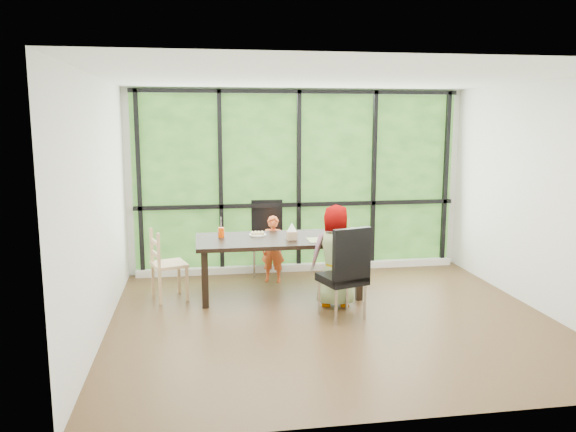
% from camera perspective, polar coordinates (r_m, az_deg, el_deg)
% --- Properties ---
extents(ground, '(5.00, 5.00, 0.00)m').
position_cam_1_polar(ground, '(6.63, 4.45, -10.25)').
color(ground, black).
rests_on(ground, ground).
extents(back_wall, '(5.00, 0.00, 5.00)m').
position_cam_1_polar(back_wall, '(8.49, 1.02, 3.54)').
color(back_wall, silver).
rests_on(back_wall, ground).
extents(foliage_backdrop, '(4.80, 0.02, 2.65)m').
position_cam_1_polar(foliage_backdrop, '(8.47, 1.04, 3.53)').
color(foliage_backdrop, '#23471B').
rests_on(foliage_backdrop, back_wall).
extents(window_mullions, '(4.80, 0.06, 2.65)m').
position_cam_1_polar(window_mullions, '(8.43, 1.09, 3.50)').
color(window_mullions, black).
rests_on(window_mullions, back_wall).
extents(window_sill, '(4.80, 0.12, 0.10)m').
position_cam_1_polar(window_sill, '(8.63, 1.11, -5.14)').
color(window_sill, silver).
rests_on(window_sill, ground).
extents(dining_table, '(2.12, 1.00, 0.75)m').
position_cam_1_polar(dining_table, '(7.40, -0.89, -5.05)').
color(dining_table, black).
rests_on(dining_table, ground).
extents(chair_window_leather, '(0.51, 0.51, 1.08)m').
position_cam_1_polar(chair_window_leather, '(8.32, -2.10, -2.24)').
color(chair_window_leather, black).
rests_on(chair_window_leather, ground).
extents(chair_interior_leather, '(0.57, 0.57, 1.08)m').
position_cam_1_polar(chair_interior_leather, '(6.54, 5.45, -5.60)').
color(chair_interior_leather, black).
rests_on(chair_interior_leather, ground).
extents(chair_end_beech, '(0.51, 0.52, 0.90)m').
position_cam_1_polar(chair_end_beech, '(7.35, -11.81, -4.76)').
color(chair_end_beech, tan).
rests_on(chair_end_beech, ground).
extents(child_toddler, '(0.40, 0.33, 0.93)m').
position_cam_1_polar(child_toddler, '(7.96, -1.51, -3.33)').
color(child_toddler, '#D35223').
rests_on(child_toddler, ground).
extents(child_older, '(0.67, 0.49, 1.25)m').
position_cam_1_polar(child_older, '(6.93, 4.91, -3.98)').
color(child_older, slate).
rests_on(child_older, ground).
extents(placemat, '(0.42, 0.31, 0.01)m').
position_cam_1_polar(placemat, '(7.21, 3.66, -2.39)').
color(placemat, tan).
rests_on(placemat, dining_table).
extents(plate_far, '(0.22, 0.22, 0.01)m').
position_cam_1_polar(plate_far, '(7.49, -3.06, -1.90)').
color(plate_far, white).
rests_on(plate_far, dining_table).
extents(plate_near, '(0.27, 0.27, 0.02)m').
position_cam_1_polar(plate_near, '(7.19, 4.12, -2.38)').
color(plate_near, white).
rests_on(plate_near, dining_table).
extents(orange_cup, '(0.08, 0.08, 0.13)m').
position_cam_1_polar(orange_cup, '(7.40, -6.71, -1.64)').
color(orange_cup, '#FF4A01').
rests_on(orange_cup, dining_table).
extents(green_cup, '(0.09, 0.09, 0.14)m').
position_cam_1_polar(green_cup, '(7.21, 6.10, -1.89)').
color(green_cup, '#6EDB3E').
rests_on(green_cup, dining_table).
extents(white_mug, '(0.09, 0.09, 0.09)m').
position_cam_1_polar(white_mug, '(7.57, 6.56, -1.53)').
color(white_mug, white).
rests_on(white_mug, dining_table).
extents(tissue_box, '(0.12, 0.12, 0.11)m').
position_cam_1_polar(tissue_box, '(7.21, 0.38, -1.95)').
color(tissue_box, tan).
rests_on(tissue_box, dining_table).
extents(crepe_rolls_far, '(0.20, 0.12, 0.04)m').
position_cam_1_polar(crepe_rolls_far, '(7.48, -3.06, -1.71)').
color(crepe_rolls_far, tan).
rests_on(crepe_rolls_far, plate_far).
extents(crepe_rolls_near, '(0.15, 0.12, 0.04)m').
position_cam_1_polar(crepe_rolls_near, '(7.18, 4.13, -2.17)').
color(crepe_rolls_near, tan).
rests_on(crepe_rolls_near, plate_near).
extents(straw_white, '(0.01, 0.04, 0.20)m').
position_cam_1_polar(straw_white, '(7.38, -6.73, -0.85)').
color(straw_white, white).
rests_on(straw_white, orange_cup).
extents(straw_pink, '(0.01, 0.04, 0.20)m').
position_cam_1_polar(straw_pink, '(7.19, 6.12, -1.05)').
color(straw_pink, pink).
rests_on(straw_pink, green_cup).
extents(tissue, '(0.12, 0.12, 0.11)m').
position_cam_1_polar(tissue, '(7.19, 0.38, -1.11)').
color(tissue, white).
rests_on(tissue, tissue_box).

